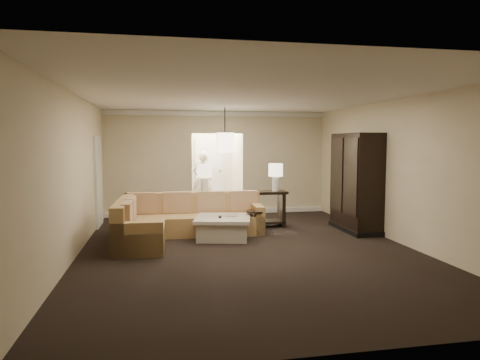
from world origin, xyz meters
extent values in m
plane|color=black|center=(0.00, 0.00, 0.00)|extent=(8.00, 8.00, 0.00)
cube|color=beige|center=(0.00, 4.00, 1.40)|extent=(6.00, 0.04, 2.80)
cube|color=beige|center=(0.00, -4.00, 1.40)|extent=(6.00, 0.04, 2.80)
cube|color=beige|center=(-3.00, 0.00, 1.40)|extent=(0.04, 8.00, 2.80)
cube|color=beige|center=(3.00, 0.00, 1.40)|extent=(0.04, 8.00, 2.80)
cube|color=white|center=(0.00, 0.00, 2.80)|extent=(6.00, 8.00, 0.02)
cube|color=white|center=(0.00, 3.95, 2.73)|extent=(6.00, 0.10, 0.12)
cube|color=white|center=(0.00, 3.95, 0.06)|extent=(6.00, 0.10, 0.12)
cube|color=silver|center=(-2.97, 2.80, 1.05)|extent=(0.05, 0.90, 2.10)
cube|color=white|center=(0.00, 5.00, 0.00)|extent=(1.40, 2.00, 0.01)
cube|color=#FBF4CD|center=(-0.70, 5.00, 1.40)|extent=(0.04, 2.00, 2.80)
cube|color=#FBF4CD|center=(0.70, 5.00, 1.40)|extent=(0.04, 2.00, 2.80)
cube|color=#FBF4CD|center=(0.00, 6.00, 1.40)|extent=(1.40, 0.04, 2.80)
cube|color=silver|center=(0.00, 5.97, 1.05)|extent=(0.90, 0.05, 2.10)
cube|color=brown|center=(-0.87, 1.48, 0.21)|extent=(2.98, 0.99, 0.41)
cube|color=brown|center=(-1.95, 0.39, 0.21)|extent=(0.93, 1.41, 0.41)
cube|color=brown|center=(-0.86, 1.80, 0.64)|extent=(2.96, 0.34, 0.45)
cube|color=brown|center=(-2.25, 0.89, 0.64)|extent=(0.32, 2.37, 0.45)
cube|color=brown|center=(0.50, 1.43, 0.31)|extent=(0.23, 0.89, 0.61)
cube|color=brown|center=(-1.97, -0.20, 0.31)|extent=(0.89, 0.23, 0.61)
cube|color=#A27556|center=(-1.94, 1.79, 0.66)|extent=(0.62, 0.18, 0.45)
cube|color=#A27556|center=(-1.21, 1.77, 0.66)|extent=(0.62, 0.18, 0.45)
cube|color=#A27556|center=(-0.47, 1.74, 0.66)|extent=(0.62, 0.18, 0.45)
cube|color=#A27556|center=(0.27, 1.72, 0.66)|extent=(0.62, 0.18, 0.45)
cube|color=#A27556|center=(-2.13, 0.98, 0.66)|extent=(0.18, 0.60, 0.45)
cube|color=#A27556|center=(-2.16, 0.29, 0.66)|extent=(0.18, 0.60, 0.45)
cube|color=beige|center=(-0.31, 0.98, 0.19)|extent=(1.18, 1.18, 0.37)
cube|color=beige|center=(-0.31, 0.98, 0.41)|extent=(1.31, 1.31, 0.07)
cube|color=black|center=(-0.38, 0.94, 0.45)|extent=(0.09, 0.18, 0.02)
cube|color=beige|center=(-0.11, 1.11, 0.45)|extent=(0.31, 0.37, 0.01)
cube|color=black|center=(0.25, 2.00, 0.80)|extent=(2.15, 0.50, 0.06)
cube|color=black|center=(-0.73, 1.99, 0.39)|extent=(0.08, 0.44, 0.78)
cube|color=black|center=(1.23, 2.01, 0.39)|extent=(0.08, 0.44, 0.78)
cube|color=black|center=(0.25, 2.00, 0.12)|extent=(2.06, 0.45, 0.04)
cube|color=black|center=(2.70, 1.19, 1.08)|extent=(0.60, 1.44, 2.16)
cube|color=black|center=(2.39, 0.83, 1.23)|extent=(0.03, 0.64, 1.64)
cube|color=black|center=(2.39, 1.55, 1.23)|extent=(0.03, 0.64, 1.64)
cube|color=black|center=(2.70, 1.19, 0.05)|extent=(0.64, 1.50, 0.10)
cylinder|color=black|center=(0.42, 1.17, 0.50)|extent=(0.41, 0.41, 0.04)
torus|color=silver|center=(0.42, 1.17, 0.09)|extent=(0.34, 0.34, 0.02)
cylinder|color=silver|center=(0.58, 1.17, 0.24)|extent=(0.02, 0.02, 0.49)
cylinder|color=silver|center=(0.34, 1.30, 0.24)|extent=(0.02, 0.02, 0.49)
cylinder|color=silver|center=(0.35, 1.03, 0.24)|extent=(0.02, 0.02, 0.49)
cylinder|color=white|center=(-0.58, 1.99, 1.00)|extent=(0.16, 0.16, 0.34)
cylinder|color=#FFECBF|center=(-0.58, 1.99, 1.32)|extent=(0.33, 0.33, 0.29)
cylinder|color=white|center=(1.08, 2.01, 1.00)|extent=(0.16, 0.16, 0.34)
cylinder|color=#FFECBF|center=(1.08, 2.01, 1.32)|extent=(0.33, 0.33, 0.29)
cylinder|color=black|center=(0.00, 2.70, 2.50)|extent=(0.02, 0.02, 0.60)
cube|color=beige|center=(0.00, 2.70, 1.95)|extent=(0.38, 0.38, 0.48)
imported|color=beige|center=(-0.30, 5.20, 0.94)|extent=(0.73, 0.54, 1.88)
camera|label=1|loc=(-1.58, -7.56, 1.95)|focal=32.00mm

